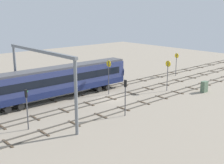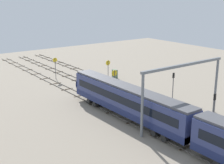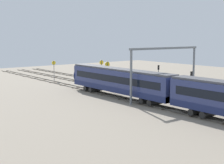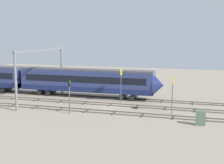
{
  "view_description": "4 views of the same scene",
  "coord_description": "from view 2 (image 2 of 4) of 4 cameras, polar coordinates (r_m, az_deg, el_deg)",
  "views": [
    {
      "loc": [
        -29.12,
        -32.86,
        13.39
      ],
      "look_at": [
        1.44,
        1.33,
        2.08
      ],
      "focal_mm": 48.06,
      "sensor_mm": 36.0,
      "label": 1
    },
    {
      "loc": [
        -39.39,
        32.14,
        17.64
      ],
      "look_at": [
        0.8,
        2.64,
        3.68
      ],
      "focal_mm": 50.86,
      "sensor_mm": 36.0,
      "label": 2
    },
    {
      "loc": [
        -48.5,
        39.41,
        10.32
      ],
      "look_at": [
        -0.53,
        2.1,
        1.81
      ],
      "focal_mm": 52.53,
      "sensor_mm": 36.0,
      "label": 3
    },
    {
      "loc": [
        14.39,
        -46.17,
        10.78
      ],
      "look_at": [
        0.05,
        0.71,
        3.51
      ],
      "focal_mm": 50.9,
      "sensor_mm": 36.0,
      "label": 4
    }
  ],
  "objects": [
    {
      "name": "overhead_gantry",
      "position": [
        44.1,
        12.73,
        0.3
      ],
      "size": [
        0.4,
        15.37,
        8.57
      ],
      "color": "slate",
      "rests_on": "ground"
    },
    {
      "name": "speed_sign_far_trackside",
      "position": [
        68.14,
        -10.16,
        3.03
      ],
      "size": [
        0.14,
        0.96,
        4.59
      ],
      "color": "#4C4C51",
      "rests_on": "ground"
    },
    {
      "name": "speed_sign_mid_trackside",
      "position": [
        62.15,
        -0.71,
        2.38
      ],
      "size": [
        0.14,
        1.01,
        5.08
      ],
      "color": "#4C4C51",
      "rests_on": "ground"
    },
    {
      "name": "train",
      "position": [
        37.83,
        14.23,
        -8.2
      ],
      "size": [
        50.4,
        3.24,
        4.8
      ],
      "color": "navy",
      "rests_on": "ground"
    },
    {
      "name": "track_near_foreground",
      "position": [
        56.86,
        6.63,
        -2.46
      ],
      "size": [
        97.87,
        2.4,
        0.16
      ],
      "color": "#59544C",
      "rests_on": "ground"
    },
    {
      "name": "ground_plane",
      "position": [
        53.82,
        2.78,
        -3.51
      ],
      "size": [
        113.87,
        113.87,
        0.0
      ],
      "primitive_type": "plane",
      "color": "gray"
    },
    {
      "name": "track_second_near",
      "position": [
        53.79,
        2.78,
        -3.44
      ],
      "size": [
        97.87,
        2.4,
        0.16
      ],
      "color": "#59544C",
      "rests_on": "ground"
    },
    {
      "name": "relay_cabinet",
      "position": [
        68.42,
        0.51,
        1.49
      ],
      "size": [
        1.17,
        0.74,
        1.82
      ],
      "color": "#597259",
      "rests_on": "ground"
    },
    {
      "name": "speed_sign_near_foreground",
      "position": [
        52.54,
        0.44,
        0.22
      ],
      "size": [
        0.14,
        1.04,
        5.5
      ],
      "color": "#4C4C51",
      "rests_on": "ground"
    },
    {
      "name": "track_with_train",
      "position": [
        51.01,
        -1.52,
        -4.51
      ],
      "size": [
        97.87,
        2.4,
        0.16
      ],
      "color": "#59544C",
      "rests_on": "ground"
    },
    {
      "name": "signal_light_trackside_departure",
      "position": [
        54.89,
        10.94,
        -0.03
      ],
      "size": [
        0.31,
        0.32,
        4.72
      ],
      "color": "#4C4C51",
      "rests_on": "ground"
    },
    {
      "name": "signal_light_trackside_approach",
      "position": [
        45.06,
        17.87,
        -4.01
      ],
      "size": [
        0.31,
        0.32,
        4.71
      ],
      "color": "#4C4C51",
      "rests_on": "ground"
    }
  ]
}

